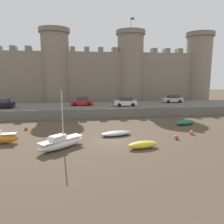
{
  "coord_description": "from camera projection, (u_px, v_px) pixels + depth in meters",
  "views": [
    {
      "loc": [
        -3.21,
        -23.74,
        7.4
      ],
      "look_at": [
        0.83,
        4.62,
        2.5
      ],
      "focal_mm": 35.0,
      "sensor_mm": 36.0,
      "label": 1
    }
  ],
  "objects": [
    {
      "name": "mooring_buoy_near_channel",
      "position": [
        192.0,
        132.0,
        27.36
      ],
      "size": [
        0.51,
        0.51,
        0.51
      ],
      "primitive_type": "sphere",
      "color": "orange",
      "rests_on": "ground"
    },
    {
      "name": "mooring_buoy_off_centre",
      "position": [
        176.0,
        137.0,
        25.35
      ],
      "size": [
        0.49,
        0.49,
        0.49
      ],
      "primitive_type": "sphere",
      "color": "#E04C1E",
      "rests_on": "ground"
    },
    {
      "name": "sailboat_midflat_centre",
      "position": [
        61.0,
        143.0,
        22.09
      ],
      "size": [
        5.0,
        4.59,
        5.85
      ],
      "color": "silver",
      "rests_on": "ground"
    },
    {
      "name": "car_quay_west",
      "position": [
        2.0,
        104.0,
        38.08
      ],
      "size": [
        4.14,
        1.96,
        1.62
      ],
      "color": "black",
      "rests_on": "quay_road"
    },
    {
      "name": "car_quay_centre_east",
      "position": [
        173.0,
        99.0,
        46.01
      ],
      "size": [
        4.14,
        1.96,
        1.62
      ],
      "color": "#B2B5B7",
      "rests_on": "quay_road"
    },
    {
      "name": "car_quay_east",
      "position": [
        126.0,
        102.0,
        40.91
      ],
      "size": [
        4.14,
        1.96,
        1.62
      ],
      "color": "silver",
      "rests_on": "quay_road"
    },
    {
      "name": "ground_plane",
      "position": [
        111.0,
        141.0,
        24.86
      ],
      "size": [
        160.0,
        160.0,
        0.0
      ],
      "primitive_type": "plane",
      "color": "#4C3D2D"
    },
    {
      "name": "quay_road",
      "position": [
        98.0,
        109.0,
        42.34
      ],
      "size": [
        65.48,
        10.0,
        1.61
      ],
      "primitive_type": "cube",
      "color": "#666059",
      "rests_on": "ground"
    },
    {
      "name": "castle",
      "position": [
        94.0,
        72.0,
        52.51
      ],
      "size": [
        60.52,
        7.04,
        20.82
      ],
      "color": "gray",
      "rests_on": "ground"
    },
    {
      "name": "rowboat_midflat_right",
      "position": [
        185.0,
        122.0,
        32.64
      ],
      "size": [
        3.51,
        2.15,
        0.73
      ],
      "color": "#1E6B47",
      "rests_on": "ground"
    },
    {
      "name": "car_quay_centre_west",
      "position": [
        82.0,
        101.0,
        41.71
      ],
      "size": [
        4.14,
        1.96,
        1.62
      ],
      "color": "red",
      "rests_on": "quay_road"
    },
    {
      "name": "rowboat_foreground_centre",
      "position": [
        116.0,
        133.0,
        26.78
      ],
      "size": [
        4.06,
        2.23,
        0.57
      ],
      "color": "gray",
      "rests_on": "ground"
    },
    {
      "name": "rowboat_near_channel_left",
      "position": [
        143.0,
        145.0,
        22.16
      ],
      "size": [
        3.36,
        1.68,
        0.75
      ],
      "color": "yellow",
      "rests_on": "ground"
    },
    {
      "name": "mooring_buoy_near_shore",
      "position": [
        26.0,
        128.0,
        29.52
      ],
      "size": [
        0.48,
        0.48,
        0.48
      ],
      "primitive_type": "sphere",
      "color": "#E04C1E",
      "rests_on": "ground"
    }
  ]
}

